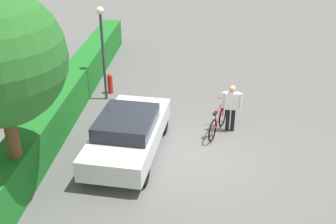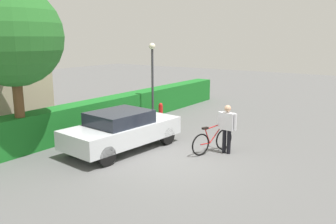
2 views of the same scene
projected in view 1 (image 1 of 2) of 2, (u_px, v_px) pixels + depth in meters
The scene contains 7 objects.
ground_plane at pixel (196, 155), 12.44m from camera, with size 60.00×60.00×0.00m, color #5A5A5A.
hedge_row at pixel (43, 131), 12.49m from camera, with size 20.78×0.90×1.25m, color #1A6C23.
parked_car_near at pixel (128, 133), 12.21m from camera, with size 4.28×2.17×1.35m.
bicycle at pixel (218, 122), 13.45m from camera, with size 1.70×0.73×1.02m.
person_rider at pixel (231, 105), 13.34m from camera, with size 0.22×0.66×1.62m.
street_lamp at pixel (102, 40), 14.86m from camera, with size 0.28×0.28×3.54m.
fire_hydrant at pixel (110, 83), 16.22m from camera, with size 0.20×0.20×0.81m.
Camera 1 is at (-10.46, -0.04, 6.90)m, focal length 44.29 mm.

